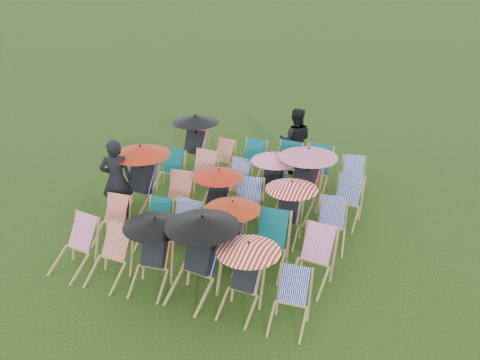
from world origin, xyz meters
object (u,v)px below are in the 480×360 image
(deckchair_5, at_px, (290,302))
(deckchair_29, at_px, (352,178))
(person_rear, at_px, (295,141))
(deckchair_0, at_px, (73,247))
(person_left, at_px, (116,180))

(deckchair_5, xyz_separation_m, deckchair_29, (0.04, 4.72, 0.00))
(deckchair_29, relative_size, person_rear, 0.51)
(deckchair_0, distance_m, deckchair_29, 6.11)
(deckchair_0, bearing_deg, deckchair_5, 7.73)
(deckchair_0, distance_m, person_left, 1.95)
(deckchair_5, height_order, person_rear, person_rear)
(deckchair_0, bearing_deg, person_left, 108.12)
(deckchair_5, bearing_deg, person_rear, 102.54)
(deckchair_29, relative_size, person_left, 0.49)
(deckchair_0, distance_m, person_rear, 5.98)
(deckchair_5, height_order, person_left, person_left)
(deckchair_29, distance_m, person_rear, 1.80)
(deckchair_0, bearing_deg, person_rear, 75.01)
(deckchair_0, xyz_separation_m, person_rear, (2.39, 5.47, 0.36))
(person_left, distance_m, person_rear, 4.50)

